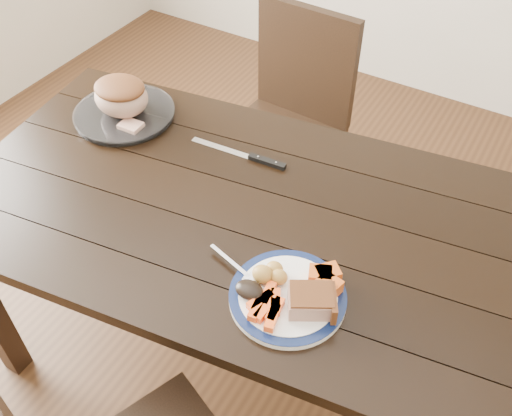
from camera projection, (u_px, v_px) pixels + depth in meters
The scene contains 15 objects.
ground at pixel (240, 348), 2.12m from camera, with size 4.00×4.00×0.00m, color #472B16.
dining_table at pixel (236, 229), 1.66m from camera, with size 1.71×1.11×0.75m.
chair_far at pixel (289, 115), 2.28m from camera, with size 0.44×0.45×0.93m.
dinner_plate at pixel (288, 297), 1.36m from camera, with size 0.28×0.28×0.02m, color white.
plate_rim at pixel (288, 295), 1.36m from camera, with size 0.28×0.28×0.02m, color #0C183F.
serving_platter at pixel (125, 115), 1.88m from camera, with size 0.32×0.32×0.02m, color white.
pork_slice at pixel (311, 301), 1.31m from camera, with size 0.10×0.08×0.05m, color tan.
roasted_potatoes at pixel (270, 273), 1.37m from camera, with size 0.08×0.07×0.04m.
carrot_batons at pixel (268, 306), 1.32m from camera, with size 0.09×0.12×0.02m.
pumpkin_wedges at pixel (325, 279), 1.36m from camera, with size 0.10×0.09×0.04m.
dark_mushroom at pixel (249, 290), 1.34m from camera, with size 0.07×0.05×0.03m, color black.
fork at pixel (238, 268), 1.41m from camera, with size 0.18×0.07×0.00m.
roast_joint at pixel (121, 97), 1.83m from camera, with size 0.18×0.16×0.12m, color tan.
cut_slice at pixel (131, 126), 1.81m from camera, with size 0.07×0.06×0.02m, color tan.
carving_knife at pixel (255, 158), 1.73m from camera, with size 0.32×0.04×0.01m.
Camera 1 is at (0.63, -0.94, 1.87)m, focal length 40.00 mm.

